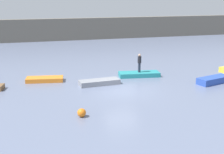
{
  "coord_description": "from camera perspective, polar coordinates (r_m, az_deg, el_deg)",
  "views": [
    {
      "loc": [
        -6.92,
        -21.57,
        7.03
      ],
      "look_at": [
        -0.11,
        2.17,
        0.5
      ],
      "focal_mm": 50.6,
      "sensor_mm": 36.0,
      "label": 1
    }
  ],
  "objects": [
    {
      "name": "person_dark_shirt",
      "position": [
        27.56,
        4.98,
        2.7
      ],
      "size": [
        0.32,
        0.32,
        1.63
      ],
      "color": "#232838",
      "rests_on": "rowboat_teal"
    },
    {
      "name": "rowboat_grey",
      "position": [
        25.2,
        -2.3,
        -0.94
      ],
      "size": [
        3.31,
        1.35,
        0.4
      ],
      "primitive_type": "cube",
      "rotation": [
        0.0,
        0.0,
        0.08
      ],
      "color": "gray",
      "rests_on": "ground_plane"
    },
    {
      "name": "rowboat_teal",
      "position": [
        27.8,
        4.93,
        0.5
      ],
      "size": [
        3.67,
        1.76,
        0.38
      ],
      "primitive_type": "cube",
      "rotation": [
        0.0,
        0.0,
        -0.14
      ],
      "color": "teal",
      "rests_on": "ground_plane"
    },
    {
      "name": "rowboat_orange",
      "position": [
        26.7,
        -12.07,
        -0.41
      ],
      "size": [
        3.16,
        1.69,
        0.35
      ],
      "primitive_type": "cube",
      "rotation": [
        0.0,
        0.0,
        -0.17
      ],
      "color": "orange",
      "rests_on": "ground_plane"
    },
    {
      "name": "mooring_buoy",
      "position": [
        18.75,
        -5.51,
        -6.44
      ],
      "size": [
        0.52,
        0.52,
        0.52
      ],
      "primitive_type": "sphere",
      "color": "orange",
      "rests_on": "ground_plane"
    },
    {
      "name": "embankment_wall",
      "position": [
        50.09,
        -8.06,
        8.53
      ],
      "size": [
        80.0,
        1.2,
        3.38
      ],
      "primitive_type": "cube",
      "color": "#666056",
      "rests_on": "ground_plane"
    },
    {
      "name": "rowboat_blue",
      "position": [
        26.89,
        17.9,
        -0.51
      ],
      "size": [
        3.15,
        1.82,
        0.52
      ],
      "primitive_type": "cube",
      "rotation": [
        0.0,
        0.0,
        0.28
      ],
      "color": "#2B4CAD",
      "rests_on": "ground_plane"
    },
    {
      "name": "ground_plane",
      "position": [
        23.72,
        1.71,
        -2.45
      ],
      "size": [
        120.0,
        120.0,
        0.0
      ],
      "primitive_type": "plane",
      "color": "slate"
    }
  ]
}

